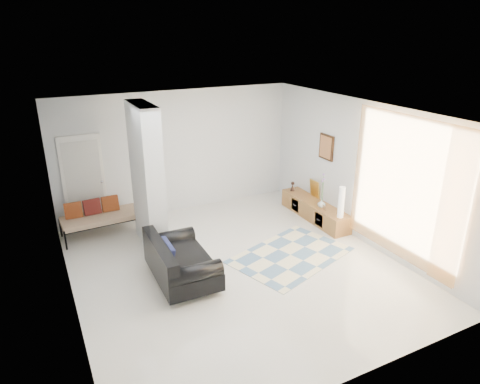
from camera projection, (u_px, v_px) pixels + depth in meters
name	position (u px, v px, depth m)	size (l,w,h in m)	color
floor	(237.00, 267.00, 7.74)	(6.00, 6.00, 0.00)	beige
ceiling	(236.00, 113.00, 6.73)	(6.00, 6.00, 0.00)	white
wall_back	(178.00, 152.00, 9.73)	(6.00, 6.00, 0.00)	silver
wall_front	(356.00, 284.00, 4.73)	(6.00, 6.00, 0.00)	silver
wall_left	(63.00, 227.00, 6.08)	(6.00, 6.00, 0.00)	silver
wall_right	(362.00, 172.00, 8.39)	(6.00, 6.00, 0.00)	silver
partition_column	(147.00, 178.00, 8.10)	(0.35, 1.20, 2.80)	silver
hallway_door	(84.00, 183.00, 8.95)	(0.85, 0.06, 2.04)	white
curtain	(404.00, 189.00, 7.38)	(2.55, 2.55, 0.00)	#E8953D
wall_art	(326.00, 147.00, 9.21)	(0.04, 0.45, 0.55)	#331C0D
media_console	(315.00, 210.00, 9.65)	(0.45, 2.06, 0.80)	brown
loveseat	(178.00, 262.00, 7.22)	(0.96, 1.61, 0.76)	silver
daybed	(100.00, 216.00, 8.84)	(1.63, 0.75, 0.77)	black
area_rug	(291.00, 255.00, 8.14)	(2.19, 1.46, 0.01)	beige
cylinder_lamp	(341.00, 202.00, 8.71)	(0.12, 0.12, 0.66)	silver
bronze_figurine	(293.00, 186.00, 10.22)	(0.11, 0.11, 0.22)	#331F16
vase	(322.00, 203.00, 9.28)	(0.17, 0.17, 0.18)	silver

